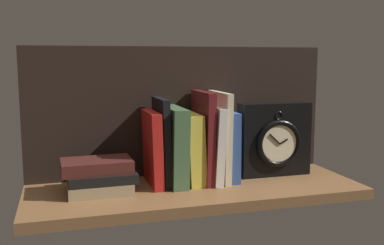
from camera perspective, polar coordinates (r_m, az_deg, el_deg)
The scene contains 12 objects.
ground_plane at distance 113.30cm, azimuth 0.49°, elevation -8.73°, with size 82.37×28.88×2.50cm, color brown.
back_panel at distance 122.54cm, azimuth -1.38°, elevation 1.46°, with size 82.37×1.20×34.72cm, color black.
book_red_requiem at distance 113.09cm, azimuth -5.04°, elevation -3.27°, with size 2.47×14.47×18.60cm, color red.
book_black_skeptic at distance 113.27cm, azimuth -3.86°, elevation -2.40°, with size 1.73×13.72×21.85cm, color black.
book_green_romantic at distance 114.20cm, azimuth -2.31°, elevation -2.92°, with size 3.94×16.47×19.44cm, color #476B44.
book_yellow_seinlanguage at distance 115.46cm, azimuth -0.24°, elevation -3.21°, with size 4.06×14.20×17.77cm, color gold.
book_maroon_dawkins at distance 115.91cm, azimuth 1.35°, elevation -1.79°, with size 2.03×15.32×23.27cm, color maroon.
book_white_catcher at distance 117.00cm, azimuth 2.46°, elevation -2.66°, with size 2.14×16.33×19.40cm, color silver.
book_cream_twain at distance 117.38cm, azimuth 3.47°, elevation -1.73°, with size 1.62×15.37×23.04cm, color beige.
book_blue_modern at distance 118.63cm, azimuth 4.50°, elevation -2.87°, with size 2.36×13.46×18.03cm, color #2D4C8E.
framed_clock at distance 123.64cm, azimuth 10.44°, elevation -2.16°, with size 19.75×6.21×19.75cm.
book_stack_side at distance 110.19cm, azimuth -11.69°, elevation -6.63°, with size 17.40×13.76×7.94cm.
Camera 1 is at (-31.54, -103.70, 31.74)cm, focal length 42.07 mm.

